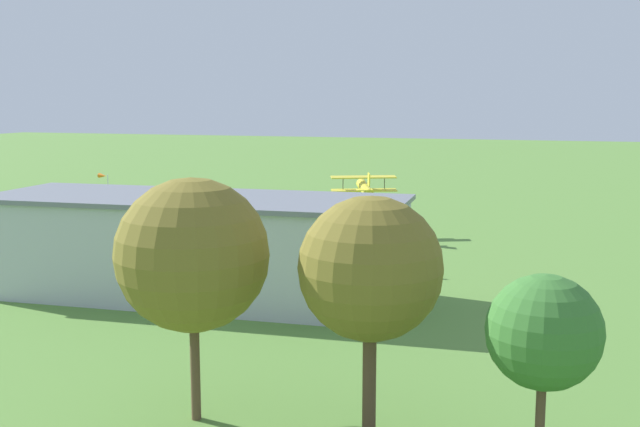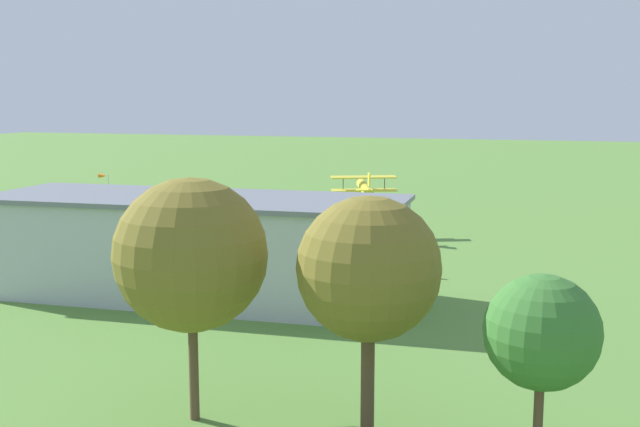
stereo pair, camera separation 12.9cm
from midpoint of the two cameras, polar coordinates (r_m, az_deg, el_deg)
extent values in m
plane|color=#568438|center=(84.34, 2.15, -1.48)|extent=(400.00, 400.00, 0.00)
cube|color=#B7BCC6|center=(58.04, -9.23, -2.59)|extent=(31.18, 11.70, 7.18)
cube|color=slate|center=(57.44, -9.32, 1.10)|extent=(31.81, 12.32, 0.35)
cube|color=#384251|center=(62.90, -7.26, -2.28)|extent=(10.00, 0.58, 5.89)
cylinder|color=yellow|center=(82.12, 3.42, 1.84)|extent=(3.30, 5.91, 1.61)
cone|color=black|center=(85.37, 3.09, 1.90)|extent=(1.00, 1.00, 0.83)
cube|color=yellow|center=(82.82, 3.35, 1.74)|extent=(7.02, 3.90, 0.23)
cube|color=yellow|center=(83.14, 3.31, 2.72)|extent=(7.02, 3.90, 0.23)
cube|color=yellow|center=(79.49, 3.70, 2.54)|extent=(0.56, 1.16, 1.39)
cube|color=yellow|center=(79.52, 3.70, 1.78)|extent=(2.75, 1.83, 0.16)
cylinder|color=black|center=(82.90, 4.01, 0.96)|extent=(0.37, 0.64, 0.64)
cylinder|color=black|center=(82.62, 2.71, 0.94)|extent=(0.37, 0.64, 0.64)
cylinder|color=#332D28|center=(83.34, 4.86, 2.24)|extent=(0.15, 0.22, 1.42)
cylinder|color=#332D28|center=(82.67, 1.78, 2.22)|extent=(0.15, 0.22, 1.42)
cube|color=red|center=(76.14, -17.95, -2.49)|extent=(1.85, 4.37, 0.67)
cube|color=#2D3842|center=(76.03, -17.97, -2.05)|extent=(1.60, 2.46, 0.52)
cylinder|color=black|center=(74.52, -18.00, -2.99)|extent=(0.23, 0.64, 0.64)
cylinder|color=black|center=(75.52, -19.11, -2.89)|extent=(0.23, 0.64, 0.64)
cylinder|color=black|center=(76.92, -16.78, -2.58)|extent=(0.23, 0.64, 0.64)
cylinder|color=black|center=(77.89, -17.87, -2.49)|extent=(0.23, 0.64, 0.64)
cube|color=orange|center=(82.15, -20.77, -1.84)|extent=(2.37, 4.24, 0.68)
cube|color=#2D3842|center=(82.05, -20.79, -1.41)|extent=(1.89, 2.46, 0.56)
cylinder|color=black|center=(80.61, -20.68, -2.27)|extent=(0.32, 0.67, 0.64)
cylinder|color=black|center=(81.48, -21.76, -2.22)|extent=(0.32, 0.67, 0.64)
cylinder|color=black|center=(82.97, -19.77, -1.93)|extent=(0.32, 0.67, 0.64)
cylinder|color=black|center=(83.81, -20.84, -1.88)|extent=(0.32, 0.67, 0.64)
cylinder|color=#B23333|center=(64.42, 7.78, -4.35)|extent=(0.37, 0.37, 0.79)
cylinder|color=#3F3F47|center=(64.27, 7.79, -3.76)|extent=(0.44, 0.44, 0.56)
sphere|color=#9E704C|center=(64.19, 7.80, -3.43)|extent=(0.21, 0.21, 0.21)
cylinder|color=beige|center=(70.12, 3.44, -3.20)|extent=(0.32, 0.32, 0.85)
cylinder|color=navy|center=(69.97, 3.45, -2.62)|extent=(0.38, 0.38, 0.60)
sphere|color=#9E704C|center=(69.90, 3.45, -2.29)|extent=(0.23, 0.23, 0.23)
cylinder|color=orange|center=(75.04, -12.00, -2.59)|extent=(0.35, 0.35, 0.85)
cylinder|color=#33723F|center=(74.90, -12.02, -2.05)|extent=(0.42, 0.42, 0.60)
sphere|color=brown|center=(74.83, -12.03, -1.74)|extent=(0.23, 0.23, 0.23)
cylinder|color=#3F3F47|center=(79.78, -12.49, -1.95)|extent=(0.40, 0.40, 0.85)
cylinder|color=orange|center=(79.66, -12.50, -1.43)|extent=(0.47, 0.47, 0.60)
sphere|color=brown|center=(79.59, -12.51, -1.13)|extent=(0.23, 0.23, 0.23)
cylinder|color=#33723F|center=(68.34, 6.60, -3.53)|extent=(0.38, 0.38, 0.89)
cylinder|color=orange|center=(68.19, 6.61, -2.91)|extent=(0.46, 0.46, 0.63)
sphere|color=#D8AD84|center=(68.10, 6.61, -2.55)|extent=(0.24, 0.24, 0.24)
cylinder|color=brown|center=(34.17, 3.67, -11.81)|extent=(0.60, 0.60, 5.66)
sphere|color=olive|center=(32.83, 3.75, -4.09)|extent=(6.25, 6.25, 6.25)
cylinder|color=brown|center=(31.52, 15.99, -14.86)|extent=(0.37, 0.37, 4.71)
sphere|color=#38722D|center=(30.27, 16.28, -8.46)|extent=(4.40, 4.40, 4.40)
cylinder|color=brown|center=(36.22, -9.27, -10.69)|extent=(0.44, 0.44, 5.67)
sphere|color=olive|center=(34.92, -9.47, -3.03)|extent=(6.97, 6.97, 6.97)
cylinder|color=silver|center=(99.42, -15.37, 1.29)|extent=(0.12, 0.12, 5.27)
cone|color=orange|center=(99.52, -15.77, 2.72)|extent=(1.42, 0.98, 0.60)
camera|label=1|loc=(0.06, -89.95, 0.01)|focal=43.09mm
camera|label=2|loc=(0.06, 90.05, -0.01)|focal=43.09mm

